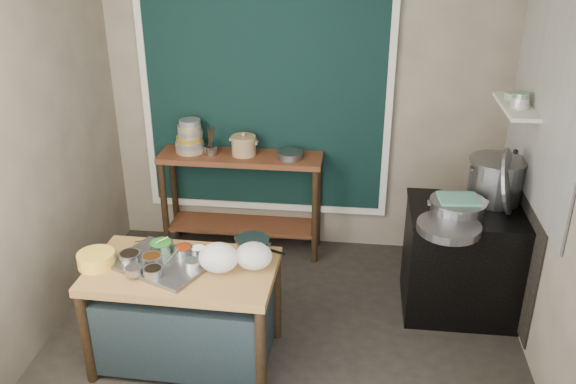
# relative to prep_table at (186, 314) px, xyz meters

# --- Properties ---
(floor) EXTENTS (3.50, 3.00, 0.02)m
(floor) POSITION_rel_prep_table_xyz_m (0.65, 0.30, -0.39)
(floor) COLOR #2A2520
(floor) RESTS_ON ground
(back_wall) EXTENTS (3.50, 0.02, 2.80)m
(back_wall) POSITION_rel_prep_table_xyz_m (0.65, 1.81, 1.02)
(back_wall) COLOR gray
(back_wall) RESTS_ON floor
(left_wall) EXTENTS (0.02, 3.00, 2.80)m
(left_wall) POSITION_rel_prep_table_xyz_m (-1.11, 0.30, 1.02)
(left_wall) COLOR gray
(left_wall) RESTS_ON floor
(right_wall) EXTENTS (0.02, 3.00, 2.80)m
(right_wall) POSITION_rel_prep_table_xyz_m (2.41, 0.30, 1.02)
(right_wall) COLOR gray
(right_wall) RESTS_ON floor
(curtain_panel) EXTENTS (2.10, 0.02, 1.90)m
(curtain_panel) POSITION_rel_prep_table_xyz_m (0.30, 1.77, 0.98)
(curtain_panel) COLOR black
(curtain_panel) RESTS_ON back_wall
(curtain_frame) EXTENTS (2.22, 0.03, 2.02)m
(curtain_frame) POSITION_rel_prep_table_xyz_m (0.30, 1.76, 0.98)
(curtain_frame) COLOR beige
(curtain_frame) RESTS_ON back_wall
(tile_panel) EXTENTS (0.02, 1.70, 1.70)m
(tile_panel) POSITION_rel_prep_table_xyz_m (2.38, 0.85, 1.48)
(tile_panel) COLOR #B2B2AA
(tile_panel) RESTS_ON right_wall
(soot_patch) EXTENTS (0.01, 1.30, 1.30)m
(soot_patch) POSITION_rel_prep_table_xyz_m (2.39, 0.95, 0.32)
(soot_patch) COLOR black
(soot_patch) RESTS_ON right_wall
(wall_shelf) EXTENTS (0.22, 0.70, 0.03)m
(wall_shelf) POSITION_rel_prep_table_xyz_m (2.28, 1.15, 1.23)
(wall_shelf) COLOR beige
(wall_shelf) RESTS_ON right_wall
(prep_table) EXTENTS (1.26, 0.74, 0.75)m
(prep_table) POSITION_rel_prep_table_xyz_m (0.00, 0.00, 0.00)
(prep_table) COLOR olive
(prep_table) RESTS_ON floor
(back_counter) EXTENTS (1.45, 0.40, 0.95)m
(back_counter) POSITION_rel_prep_table_xyz_m (0.10, 1.58, 0.10)
(back_counter) COLOR #5D2F1A
(back_counter) RESTS_ON floor
(stove_block) EXTENTS (0.90, 0.68, 0.85)m
(stove_block) POSITION_rel_prep_table_xyz_m (2.00, 0.85, 0.05)
(stove_block) COLOR black
(stove_block) RESTS_ON floor
(stove_top) EXTENTS (0.92, 0.69, 0.03)m
(stove_top) POSITION_rel_prep_table_xyz_m (2.00, 0.85, 0.49)
(stove_top) COLOR black
(stove_top) RESTS_ON stove_block
(condiment_tray) EXTENTS (0.75, 0.66, 0.03)m
(condiment_tray) POSITION_rel_prep_table_xyz_m (-0.14, 0.02, 0.39)
(condiment_tray) COLOR gray
(condiment_tray) RESTS_ON prep_table
(condiment_bowls) EXTENTS (0.56, 0.46, 0.06)m
(condiment_bowls) POSITION_rel_prep_table_xyz_m (-0.15, 0.03, 0.43)
(condiment_bowls) COLOR gray
(condiment_bowls) RESTS_ON condiment_tray
(yellow_basin) EXTENTS (0.29, 0.29, 0.10)m
(yellow_basin) POSITION_rel_prep_table_xyz_m (-0.57, -0.05, 0.42)
(yellow_basin) COLOR gold
(yellow_basin) RESTS_ON prep_table
(saucepan) EXTENTS (0.31, 0.31, 0.13)m
(saucepan) POSITION_rel_prep_table_xyz_m (0.44, 0.21, 0.44)
(saucepan) COLOR gray
(saucepan) RESTS_ON prep_table
(plastic_bag_a) EXTENTS (0.29, 0.26, 0.20)m
(plastic_bag_a) POSITION_rel_prep_table_xyz_m (0.26, -0.01, 0.47)
(plastic_bag_a) COLOR white
(plastic_bag_a) RESTS_ON prep_table
(plastic_bag_b) EXTENTS (0.29, 0.26, 0.18)m
(plastic_bag_b) POSITION_rel_prep_table_xyz_m (0.48, 0.05, 0.47)
(plastic_bag_b) COLOR white
(plastic_bag_b) RESTS_ON prep_table
(bowl_stack) EXTENTS (0.26, 0.26, 0.30)m
(bowl_stack) POSITION_rel_prep_table_xyz_m (-0.35, 1.61, 0.70)
(bowl_stack) COLOR tan
(bowl_stack) RESTS_ON back_counter
(utensil_cup) EXTENTS (0.16, 0.16, 0.08)m
(utensil_cup) POSITION_rel_prep_table_xyz_m (-0.16, 1.57, 0.61)
(utensil_cup) COLOR gray
(utensil_cup) RESTS_ON back_counter
(ceramic_crock) EXTENTS (0.29, 0.29, 0.15)m
(ceramic_crock) POSITION_rel_prep_table_xyz_m (0.13, 1.58, 0.65)
(ceramic_crock) COLOR #997F53
(ceramic_crock) RESTS_ON back_counter
(wide_bowl) EXTENTS (0.23, 0.23, 0.06)m
(wide_bowl) POSITION_rel_prep_table_xyz_m (0.55, 1.56, 0.60)
(wide_bowl) COLOR gray
(wide_bowl) RESTS_ON back_counter
(stock_pot) EXTENTS (0.57, 0.57, 0.34)m
(stock_pot) POSITION_rel_prep_table_xyz_m (2.18, 1.04, 0.67)
(stock_pot) COLOR gray
(stock_pot) RESTS_ON stove_top
(pot_lid) EXTENTS (0.27, 0.51, 0.49)m
(pot_lid) POSITION_rel_prep_table_xyz_m (2.23, 0.85, 0.75)
(pot_lid) COLOR gray
(pot_lid) RESTS_ON stove_top
(steamer) EXTENTS (0.46, 0.46, 0.13)m
(steamer) POSITION_rel_prep_table_xyz_m (1.87, 0.71, 0.57)
(steamer) COLOR gray
(steamer) RESTS_ON stove_top
(green_cloth) EXTENTS (0.30, 0.24, 0.02)m
(green_cloth) POSITION_rel_prep_table_xyz_m (1.87, 0.71, 0.65)
(green_cloth) COLOR #5B9D90
(green_cloth) RESTS_ON steamer
(shallow_pan) EXTENTS (0.52, 0.52, 0.06)m
(shallow_pan) POSITION_rel_prep_table_xyz_m (1.79, 0.48, 0.53)
(shallow_pan) COLOR gray
(shallow_pan) RESTS_ON stove_top
(shelf_bowl_stack) EXTENTS (0.13, 0.13, 0.11)m
(shelf_bowl_stack) POSITION_rel_prep_table_xyz_m (2.28, 1.08, 1.29)
(shelf_bowl_stack) COLOR silver
(shelf_bowl_stack) RESTS_ON wall_shelf
(shelf_bowl_green) EXTENTS (0.15, 0.15, 0.05)m
(shelf_bowl_green) POSITION_rel_prep_table_xyz_m (2.28, 1.30, 1.26)
(shelf_bowl_green) COLOR gray
(shelf_bowl_green) RESTS_ON wall_shelf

